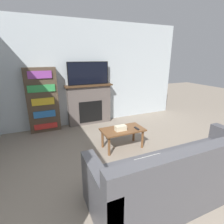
{
  "coord_description": "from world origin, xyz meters",
  "views": [
    {
      "loc": [
        -1.34,
        -0.66,
        1.8
      ],
      "look_at": [
        0.04,
        2.49,
        0.71
      ],
      "focal_mm": 28.0,
      "sensor_mm": 36.0,
      "label": 1
    }
  ],
  "objects_px": {
    "coffee_table": "(123,132)",
    "bookshelf": "(43,100)",
    "tv": "(88,73)",
    "fireplace": "(89,104)",
    "couch": "(182,175)"
  },
  "relations": [
    {
      "from": "couch",
      "to": "coffee_table",
      "type": "distance_m",
      "value": 1.48
    },
    {
      "from": "couch",
      "to": "bookshelf",
      "type": "height_order",
      "value": "bookshelf"
    },
    {
      "from": "tv",
      "to": "fireplace",
      "type": "bearing_deg",
      "value": 90.0
    },
    {
      "from": "fireplace",
      "to": "bookshelf",
      "type": "height_order",
      "value": "bookshelf"
    },
    {
      "from": "tv",
      "to": "couch",
      "type": "distance_m",
      "value": 3.27
    },
    {
      "from": "fireplace",
      "to": "couch",
      "type": "distance_m",
      "value": 3.11
    },
    {
      "from": "fireplace",
      "to": "coffee_table",
      "type": "relative_size",
      "value": 1.47
    },
    {
      "from": "fireplace",
      "to": "coffee_table",
      "type": "distance_m",
      "value": 1.64
    },
    {
      "from": "fireplace",
      "to": "coffee_table",
      "type": "height_order",
      "value": "fireplace"
    },
    {
      "from": "bookshelf",
      "to": "tv",
      "type": "bearing_deg",
      "value": 0.17
    },
    {
      "from": "coffee_table",
      "to": "bookshelf",
      "type": "relative_size",
      "value": 0.55
    },
    {
      "from": "tv",
      "to": "bookshelf",
      "type": "relative_size",
      "value": 0.69
    },
    {
      "from": "couch",
      "to": "bookshelf",
      "type": "xyz_separation_m",
      "value": [
        -1.51,
        3.06,
        0.49
      ]
    },
    {
      "from": "tv",
      "to": "bookshelf",
      "type": "height_order",
      "value": "tv"
    },
    {
      "from": "coffee_table",
      "to": "couch",
      "type": "bearing_deg",
      "value": -84.93
    }
  ]
}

